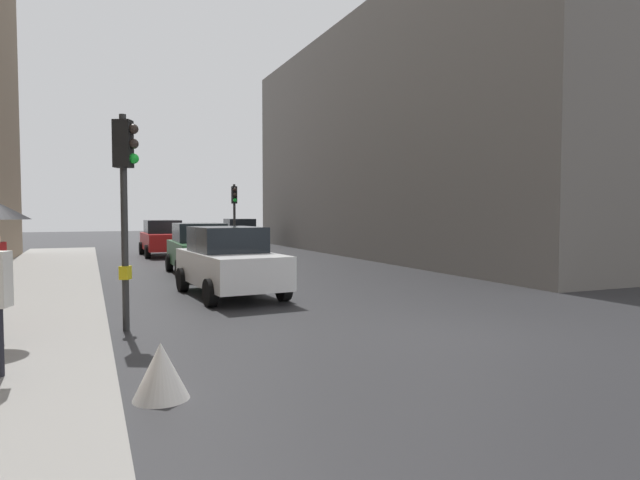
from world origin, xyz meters
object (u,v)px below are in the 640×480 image
traffic_light_far_median (234,207)px  car_green_estate (200,249)px  warning_sign_triangle (161,371)px  car_dark_suv (239,233)px  traffic_light_near_right (125,182)px  car_red_sedan (163,238)px  car_white_compact (229,262)px

traffic_light_far_median → car_green_estate: traffic_light_far_median is taller
traffic_light_far_median → warning_sign_triangle: (-5.83, -19.93, -2.10)m
car_dark_suv → warning_sign_triangle: (-7.79, -26.69, -0.55)m
traffic_light_near_right → car_red_sedan: (2.75, 17.57, -1.78)m
car_green_estate → warning_sign_triangle: 13.02m
car_green_estate → car_dark_suv: 14.85m
car_green_estate → traffic_light_near_right: bearing=-108.6°
car_green_estate → warning_sign_triangle: size_ratio=6.51×
traffic_light_near_right → car_green_estate: 9.36m
car_green_estate → car_white_compact: size_ratio=0.98×
traffic_light_near_right → traffic_light_far_median: 17.02m
traffic_light_near_right → warning_sign_triangle: size_ratio=5.94×
car_green_estate → car_white_compact: (-0.25, -5.30, 0.00)m
traffic_light_near_right → car_red_sedan: 17.88m
traffic_light_near_right → warning_sign_triangle: bearing=-88.3°
traffic_light_far_median → car_white_compact: (-3.27, -12.53, -1.55)m
car_green_estate → car_dark_suv: bearing=70.4°
traffic_light_far_median → car_white_compact: bearing=-104.6°
car_green_estate → car_white_compact: bearing=-92.7°
traffic_light_near_right → traffic_light_far_median: bearing=69.5°
car_red_sedan → car_green_estate: bearing=-88.9°
car_dark_suv → car_white_compact: bearing=-105.1°
traffic_light_near_right → car_red_sedan: traffic_light_near_right is taller
warning_sign_triangle → traffic_light_far_median: bearing=73.7°
traffic_light_near_right → traffic_light_far_median: traffic_light_near_right is taller
warning_sign_triangle → car_green_estate: bearing=77.5°
car_dark_suv → car_red_sedan: bearing=-135.1°
warning_sign_triangle → car_dark_suv: bearing=73.7°
car_white_compact → warning_sign_triangle: (-2.57, -7.40, -0.55)m
traffic_light_far_median → car_red_sedan: size_ratio=0.83×
car_green_estate → car_red_sedan: (-0.18, 8.86, 0.00)m
car_white_compact → traffic_light_near_right: bearing=-128.2°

